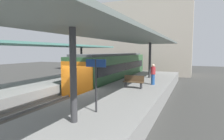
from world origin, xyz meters
name	(u,v)px	position (x,y,z in m)	size (l,w,h in m)	color
ground_plane	(69,104)	(0.00, 0.00, 0.00)	(80.00, 80.00, 0.00)	#383835
platform_left	(27,92)	(-3.80, 0.00, 0.50)	(4.40, 28.00, 1.00)	gray
platform_right	(122,102)	(3.80, 0.00, 0.50)	(4.40, 28.00, 1.00)	gray
track_ballast	(69,102)	(0.00, 0.00, 0.10)	(3.20, 28.00, 0.20)	#4C4742
rail_near_side	(60,99)	(-0.72, 0.00, 0.27)	(0.08, 28.00, 0.14)	slate
rail_far_side	(78,101)	(0.72, 0.00, 0.27)	(0.08, 28.00, 0.14)	slate
commuter_train	(114,69)	(0.00, 7.85, 1.73)	(2.78, 13.81, 3.10)	#2D5633
canopy_left	(39,45)	(-3.80, 1.40, 4.02)	(4.18, 21.00, 3.14)	#333335
canopy_right	(129,38)	(3.80, 1.40, 4.39)	(4.18, 21.00, 3.52)	#333335
platform_bench	(134,81)	(3.89, 2.14, 1.46)	(1.40, 0.41, 0.86)	black
platform_sign	(96,73)	(4.00, -3.58, 2.62)	(0.90, 0.08, 2.21)	#262628
passenger_near_bench	(153,74)	(4.85, 4.00, 1.82)	(0.36, 0.36, 1.58)	navy
station_building_backdrop	(133,39)	(-1.63, 20.00, 5.50)	(18.00, 6.00, 11.00)	#A89E8E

